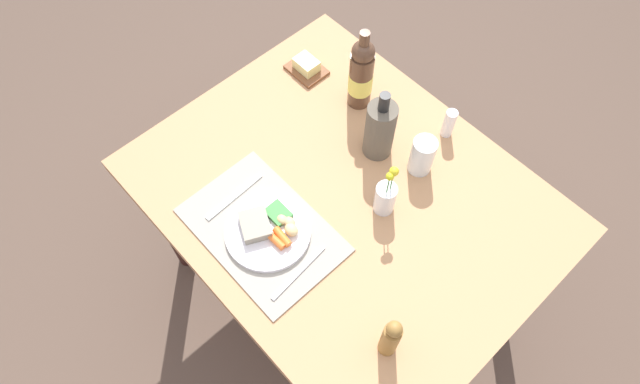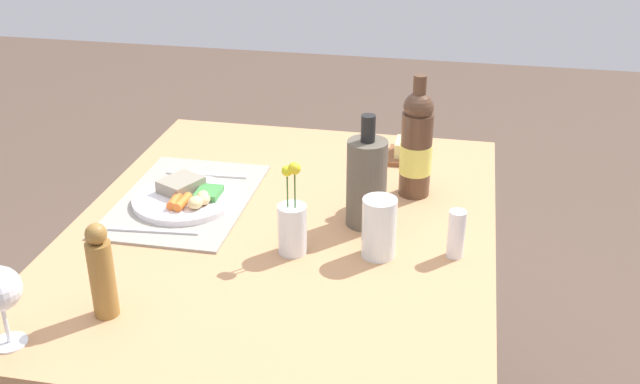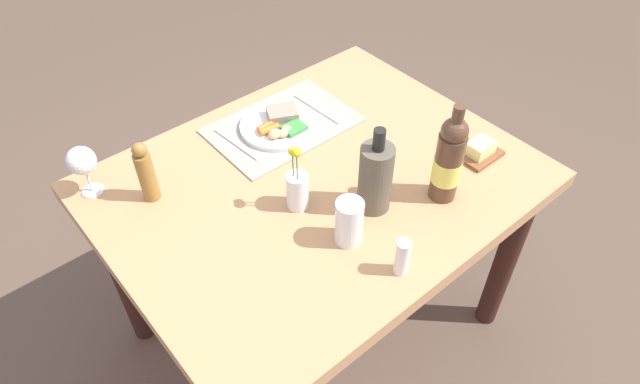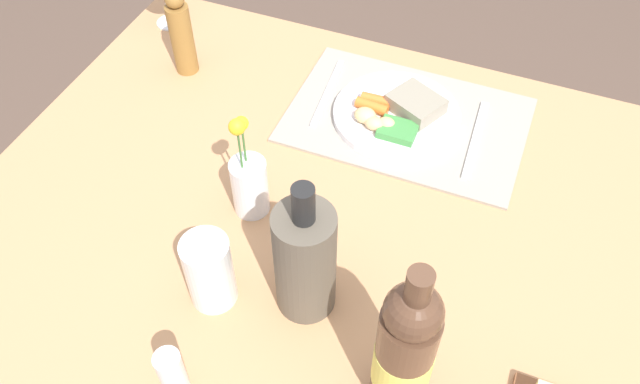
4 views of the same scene
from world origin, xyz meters
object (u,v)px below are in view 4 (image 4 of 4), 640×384
(flower_vase, at_px, (249,183))
(dinner_plate, at_px, (397,113))
(water_tumbler, at_px, (210,275))
(fork, at_px, (476,139))
(salt_shaker, at_px, (173,376))
(dining_table, at_px, (321,241))
(wine_bottle, at_px, (405,351))
(knife, at_px, (328,92))
(pepper_mill, at_px, (181,33))
(cooler_bottle, at_px, (305,260))

(flower_vase, bearing_deg, dinner_plate, -119.01)
(flower_vase, bearing_deg, water_tumbler, 97.15)
(fork, distance_m, salt_shaker, 0.70)
(dining_table, distance_m, salt_shaker, 0.43)
(flower_vase, distance_m, wine_bottle, 0.41)
(water_tumbler, bearing_deg, fork, -121.94)
(wine_bottle, bearing_deg, water_tumbler, -8.71)
(knife, xyz_separation_m, wine_bottle, (-0.32, 0.55, 0.12))
(water_tumbler, bearing_deg, dining_table, -110.31)
(dining_table, bearing_deg, fork, -130.54)
(salt_shaker, relative_size, water_tumbler, 0.80)
(flower_vase, distance_m, salt_shaker, 0.34)
(knife, distance_m, pepper_mill, 0.32)
(dining_table, relative_size, knife, 5.82)
(flower_vase, bearing_deg, dining_table, -155.26)
(dinner_plate, xyz_separation_m, salt_shaker, (0.12, 0.64, 0.03))
(salt_shaker, distance_m, pepper_mill, 0.72)
(flower_vase, bearing_deg, fork, -137.00)
(dining_table, xyz_separation_m, cooler_bottle, (-0.05, 0.18, 0.21))
(pepper_mill, bearing_deg, flower_vase, 135.11)
(knife, bearing_deg, salt_shaker, 87.97)
(water_tumbler, bearing_deg, knife, -89.11)
(dining_table, xyz_separation_m, salt_shaker, (0.06, 0.39, 0.16))
(dining_table, distance_m, fork, 0.35)
(pepper_mill, bearing_deg, dinner_plate, -178.41)
(dinner_plate, height_order, pepper_mill, pepper_mill)
(dining_table, bearing_deg, dinner_plate, -103.22)
(dinner_plate, bearing_deg, pepper_mill, 1.59)
(flower_vase, bearing_deg, wine_bottle, 145.59)
(cooler_bottle, xyz_separation_m, wine_bottle, (-0.18, 0.09, 0.02))
(flower_vase, bearing_deg, salt_shaker, 98.54)
(wine_bottle, bearing_deg, dinner_plate, -72.58)
(salt_shaker, relative_size, wine_bottle, 0.35)
(salt_shaker, height_order, water_tumbler, water_tumbler)
(fork, relative_size, pepper_mill, 1.10)
(fork, distance_m, water_tumbler, 0.57)
(dinner_plate, bearing_deg, wine_bottle, 107.42)
(knife, bearing_deg, water_tumbler, 85.73)
(pepper_mill, bearing_deg, salt_shaker, 118.47)
(dinner_plate, distance_m, salt_shaker, 0.65)
(pepper_mill, bearing_deg, water_tumbler, 123.65)
(cooler_bottle, xyz_separation_m, water_tumbler, (0.14, 0.05, -0.05))
(flower_vase, xyz_separation_m, salt_shaker, (-0.05, 0.34, -0.01))
(dinner_plate, distance_m, flower_vase, 0.35)
(salt_shaker, xyz_separation_m, cooler_bottle, (-0.11, -0.21, 0.05))
(water_tumbler, bearing_deg, dinner_plate, -106.68)
(dining_table, bearing_deg, flower_vase, 24.74)
(flower_vase, xyz_separation_m, pepper_mill, (0.29, -0.29, 0.03))
(dining_table, bearing_deg, knife, -71.06)
(knife, height_order, flower_vase, flower_vase)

